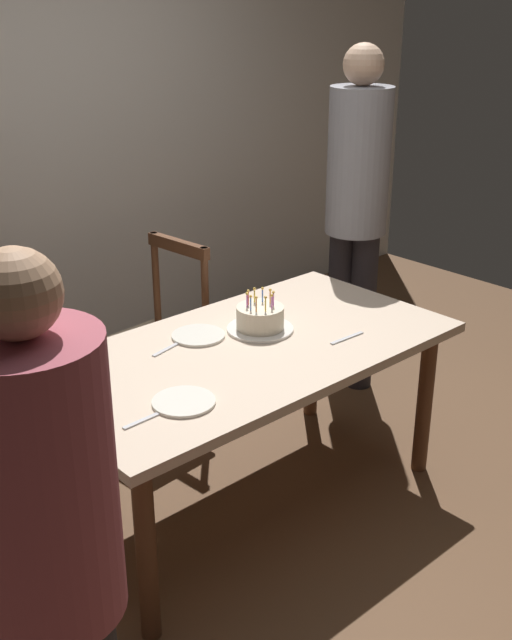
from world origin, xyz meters
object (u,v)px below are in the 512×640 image
at_px(plate_far_side, 198,335).
at_px(person_celebrant, 49,556).
at_px(birthday_cake, 260,319).
at_px(person_guest, 357,201).
at_px(dining_table, 247,366).
at_px(chair_spindle_back, 156,344).
at_px(plate_near_celebrant, 184,402).

distance_m(plate_far_side, person_celebrant, 1.58).
distance_m(birthday_cake, person_guest, 1.11).
distance_m(person_celebrant, person_guest, 2.75).
bearing_deg(birthday_cake, person_guest, 19.95).
distance_m(dining_table, plate_far_side, 0.24).
distance_m(dining_table, person_celebrant, 1.54).
relative_size(birthday_cake, plate_far_side, 1.27).
bearing_deg(chair_spindle_back, person_celebrant, -131.06).
xyz_separation_m(dining_table, person_guest, (1.16, 0.45, 0.40)).
height_order(birthday_cake, person_celebrant, person_celebrant).
bearing_deg(plate_near_celebrant, person_celebrant, -143.48).
height_order(plate_near_celebrant, plate_far_side, same).
xyz_separation_m(plate_far_side, chair_spindle_back, (0.18, 0.57, -0.29)).
bearing_deg(person_celebrant, plate_far_side, 40.08).
relative_size(plate_far_side, person_guest, 0.12).
xyz_separation_m(dining_table, chair_spindle_back, (0.09, 0.77, -0.19)).
xyz_separation_m(chair_spindle_back, person_guest, (1.07, -0.32, 0.59)).
bearing_deg(person_celebrant, person_guest, 27.19).
height_order(dining_table, plate_far_side, plate_far_side).
bearing_deg(plate_far_side, person_celebrant, -139.92).
bearing_deg(person_celebrant, birthday_cake, 31.82).
height_order(plate_far_side, chair_spindle_back, chair_spindle_back).
bearing_deg(birthday_cake, dining_table, -150.84).
bearing_deg(dining_table, person_guest, 21.20).
xyz_separation_m(dining_table, birthday_cake, (0.15, 0.08, 0.14)).
bearing_deg(birthday_cake, chair_spindle_back, 94.73).
height_order(dining_table, plate_near_celebrant, plate_near_celebrant).
xyz_separation_m(dining_table, plate_near_celebrant, (-0.47, -0.20, 0.09)).
relative_size(plate_near_celebrant, person_celebrant, 0.14).
relative_size(dining_table, person_guest, 0.94).
height_order(chair_spindle_back, person_guest, person_guest).
distance_m(birthday_cake, person_celebrant, 1.69).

